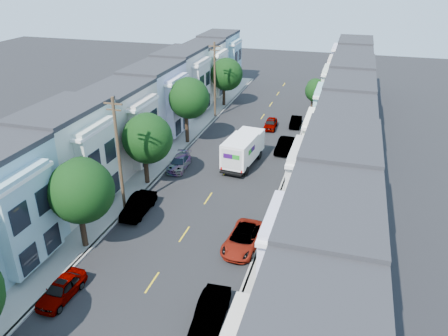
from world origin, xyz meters
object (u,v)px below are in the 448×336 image
tree_b (80,191)px  tree_e (226,74)px  parked_right_c (285,145)px  parked_right_d (296,122)px  lead_sedan (271,124)px  parked_left_c (139,205)px  parked_left_b (62,289)px  parked_right_a (210,313)px  parked_right_b (243,239)px  fedex_truck (243,149)px  tree_far_r (316,91)px  tree_d (188,98)px  parked_left_d (179,163)px  utility_pole_near (119,156)px  utility_pole_far (215,80)px  tree_c (147,139)px

tree_b → tree_e: bearing=90.0°
parked_right_c → parked_right_d: 8.64m
lead_sedan → parked_left_c: size_ratio=0.88×
parked_left_c → parked_left_b: bearing=-91.4°
parked_right_c → parked_right_a: bearing=-86.2°
parked_right_a → parked_right_b: parked_right_a is taller
parked_right_d → parked_right_a: bearing=-90.9°
fedex_truck → tree_far_r: bearing=77.0°
tree_d → parked_left_d: size_ratio=1.89×
utility_pole_near → fedex_truck: size_ratio=1.48×
tree_e → lead_sedan: size_ratio=1.83×
utility_pole_far → fedex_truck: (7.52, -14.03, -3.34)m
parked_right_a → parked_right_c: size_ratio=1.03×
fedex_truck → utility_pole_far: bearing=124.0°
parked_left_d → parked_right_a: bearing=-68.1°
utility_pole_near → fedex_truck: utility_pole_near is taller
utility_pole_near → parked_left_b: (1.40, -10.95, -4.49)m
tree_b → parked_left_c: bearing=75.9°
tree_c → parked_right_c: 16.67m
parked_right_d → tree_d: bearing=-140.9°
lead_sedan → parked_right_d: 3.44m
parked_left_b → lead_sedan: bearing=80.7°
tree_far_r → tree_d: bearing=-136.4°
fedex_truck → lead_sedan: 11.81m
parked_right_a → parked_right_d: 35.75m
parked_left_c → parked_right_d: (9.80, 25.51, -0.13)m
tree_d → parked_right_b: 22.03m
utility_pole_near → parked_left_b: utility_pole_near is taller
tree_c → parked_right_a: bearing=-54.0°
tree_e → fedex_truck: 20.94m
utility_pole_far → tree_e: bearing=90.0°
tree_e → utility_pole_far: bearing=-90.0°
parked_right_d → utility_pole_near: bearing=-114.7°
utility_pole_far → parked_right_d: size_ratio=2.74×
parked_right_a → tree_b: bearing=154.4°
parked_left_d → parked_right_b: bearing=-54.3°
fedex_truck → parked_left_d: (-6.12, -2.76, -1.19)m
tree_far_r → tree_e: bearing=168.5°
tree_c → tree_far_r: tree_c is taller
tree_d → utility_pole_near: utility_pole_near is taller
tree_c → parked_left_c: (1.40, -5.19, -4.00)m
tree_far_r → lead_sedan: tree_far_r is taller
parked_left_d → parked_left_b: bearing=-94.7°
utility_pole_near → utility_pole_far: bearing=90.0°
parked_left_c → parked_right_a: (9.80, -10.23, -0.00)m
utility_pole_near → parked_right_c: bearing=56.3°
tree_c → parked_right_c: tree_c is taller
tree_d → parked_right_d: 15.41m
utility_pole_near → parked_left_d: size_ratio=2.41×
parked_right_d → parked_right_b: bearing=-90.9°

